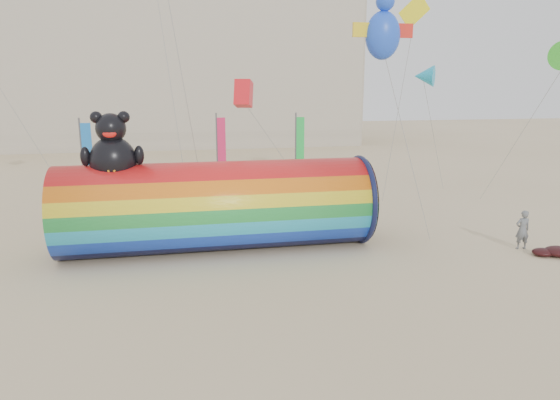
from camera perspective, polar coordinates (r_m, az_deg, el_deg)
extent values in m
plane|color=#CCB58C|center=(19.47, -0.57, -7.94)|extent=(160.00, 160.00, 0.00)
cube|color=#B7AD99|center=(64.52, -19.81, 14.86)|extent=(60.00, 15.00, 20.00)
cube|color=#28303D|center=(57.08, -20.92, 15.64)|extent=(59.50, 0.12, 17.00)
cylinder|color=red|center=(21.55, -7.15, -0.67)|extent=(13.08, 3.82, 3.82)
torus|color=#0F1438|center=(22.92, 9.04, 0.08)|extent=(0.26, 4.00, 4.00)
cylinder|color=black|center=(22.97, 9.39, 0.10)|extent=(0.07, 3.78, 3.78)
ellipsoid|color=black|center=(21.28, -18.52, 4.27)|extent=(1.86, 1.67, 1.96)
ellipsoid|color=orange|center=(20.70, -18.69, 3.73)|extent=(0.96, 0.42, 0.84)
sphere|color=black|center=(21.14, -18.78, 7.77)|extent=(1.20, 1.20, 1.20)
sphere|color=black|center=(21.18, -20.28, 8.86)|extent=(0.48, 0.48, 0.48)
sphere|color=black|center=(21.05, -17.43, 9.04)|extent=(0.48, 0.48, 0.48)
ellipsoid|color=red|center=(20.66, -18.91, 7.21)|extent=(0.53, 0.19, 0.34)
ellipsoid|color=black|center=(21.29, -21.37, 4.65)|extent=(0.39, 0.39, 0.78)
ellipsoid|color=black|center=(21.04, -15.79, 4.96)|extent=(0.39, 0.39, 0.78)
imported|color=slate|center=(23.99, 25.97, -3.08)|extent=(0.66, 0.47, 1.73)
ellipsoid|color=#3F0B0C|center=(23.89, 29.21, -5.15)|extent=(1.17, 0.99, 0.41)
ellipsoid|color=#3F0B0C|center=(23.63, 27.85, -5.30)|extent=(0.91, 0.77, 0.32)
ellipsoid|color=#3F0B0C|center=(24.38, 29.12, -4.96)|extent=(0.78, 0.66, 0.27)
cylinder|color=#59595E|center=(30.80, -21.62, 3.90)|extent=(0.10, 0.10, 5.20)
cube|color=blue|center=(30.74, -21.06, 4.02)|extent=(0.56, 0.06, 4.50)
cylinder|color=#59595E|center=(33.94, -7.20, 5.45)|extent=(0.10, 0.10, 5.20)
cube|color=#E62057|center=(33.95, -6.68, 5.55)|extent=(0.56, 0.06, 4.50)
cylinder|color=#59595E|center=(34.21, 1.80, 5.60)|extent=(0.10, 0.10, 5.20)
cube|color=green|center=(34.27, 2.31, 5.69)|extent=(0.56, 0.06, 4.50)
ellipsoid|color=blue|center=(21.89, 11.67, 17.94)|extent=(1.46, 1.13, 1.94)
cone|color=#1BA7D9|center=(31.99, 16.13, 13.45)|extent=(1.27, 1.27, 1.15)
cube|color=#FFF41A|center=(28.38, 15.11, 20.12)|extent=(1.06, 0.06, 1.48)
cube|color=red|center=(25.48, -4.19, 12.04)|extent=(0.79, 0.79, 1.27)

